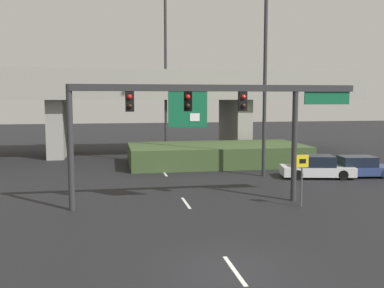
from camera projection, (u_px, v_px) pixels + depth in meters
ground_plane at (232, 267)px, 13.89m from camera, size 160.00×160.00×0.00m
lane_markings at (174, 186)px, 26.65m from camera, size 0.14×46.83×0.01m
signal_gantry at (207, 109)px, 21.53m from camera, size 14.06×0.44×5.84m
speed_limit_sign at (302, 172)px, 21.31m from camera, size 0.60×0.11×2.57m
highway_light_pole_near at (165, 48)px, 38.07m from camera, size 0.70×0.36×18.03m
highway_light_pole_far at (266, 33)px, 28.97m from camera, size 0.70×0.36×18.00m
overpass_bridge at (150, 96)px, 41.74m from camera, size 38.74×8.97×7.60m
grass_embankment at (216, 154)px, 35.27m from camera, size 13.60×6.74×1.55m
parked_sedan_near_right at (316, 167)px, 29.32m from camera, size 4.91×2.80×1.46m
parked_sedan_mid_right at (359, 167)px, 29.67m from camera, size 4.50×2.35×1.37m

